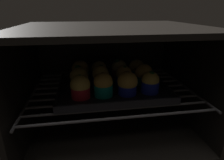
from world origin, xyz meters
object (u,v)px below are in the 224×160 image
at_px(muffin_row0_col0, 80,87).
at_px(muffin_row1_col0, 79,78).
at_px(muffin_row0_col3, 150,83).
at_px(muffin_row0_col1, 103,85).
at_px(muffin_row1_col2, 124,76).
at_px(muffin_row2_col1, 99,71).
at_px(muffin_row1_col3, 143,75).
at_px(muffin_row2_col2, 119,69).
at_px(baking_tray, 112,87).
at_px(muffin_row2_col3, 136,69).
at_px(muffin_row1_col1, 101,77).
at_px(muffin_row0_col2, 127,84).
at_px(muffin_row2_col0, 80,71).

xyz_separation_m(muffin_row0_col0, muffin_row1_col0, (-0.00, 0.07, 0.00)).
bearing_deg(muffin_row0_col3, muffin_row0_col0, -178.94).
bearing_deg(muffin_row0_col3, muffin_row0_col1, -178.93).
distance_m(muffin_row1_col2, muffin_row2_col1, 0.11).
xyz_separation_m(muffin_row1_col0, muffin_row1_col3, (0.22, 0.00, 0.00)).
xyz_separation_m(muffin_row0_col3, muffin_row2_col2, (-0.07, 0.15, 0.00)).
bearing_deg(muffin_row2_col1, baking_tray, -62.40).
height_order(muffin_row0_col3, muffin_row2_col3, same).
bearing_deg(muffin_row2_col1, muffin_row0_col0, -115.65).
height_order(muffin_row0_col1, muffin_row0_col3, muffin_row0_col1).
relative_size(muffin_row0_col0, muffin_row1_col1, 0.95).
relative_size(muffin_row0_col2, muffin_row2_col2, 0.97).
distance_m(muffin_row1_col2, muffin_row2_col0, 0.16).
relative_size(muffin_row1_col1, muffin_row2_col1, 1.05).
height_order(muffin_row1_col1, muffin_row1_col3, same).
xyz_separation_m(muffin_row1_col3, muffin_row2_col0, (-0.22, 0.07, 0.00)).
relative_size(muffin_row0_col1, muffin_row0_col3, 1.04).
relative_size(muffin_row2_col1, muffin_row2_col3, 1.01).
relative_size(muffin_row0_col2, muffin_row2_col3, 1.04).
relative_size(muffin_row0_col1, muffin_row2_col1, 1.04).
bearing_deg(muffin_row2_col2, muffin_row0_col0, -134.33).
bearing_deg(muffin_row2_col1, muffin_row0_col2, -62.94).
relative_size(muffin_row1_col2, muffin_row2_col0, 0.93).
relative_size(muffin_row0_col1, muffin_row1_col1, 0.98).
bearing_deg(muffin_row0_col0, muffin_row0_col1, 1.04).
distance_m(muffin_row1_col0, muffin_row2_col3, 0.23).
bearing_deg(muffin_row1_col1, muffin_row0_col1, -89.89).
xyz_separation_m(muffin_row1_col0, muffin_row2_col1, (0.07, 0.08, -0.00)).
bearing_deg(baking_tray, muffin_row2_col0, 146.35).
xyz_separation_m(muffin_row0_col2, muffin_row2_col2, (0.00, 0.15, 0.00)).
bearing_deg(muffin_row2_col3, muffin_row2_col2, 176.92).
height_order(muffin_row1_col0, muffin_row1_col1, muffin_row1_col0).
bearing_deg(muffin_row0_col2, muffin_row2_col2, 88.95).
bearing_deg(muffin_row1_col3, muffin_row2_col3, 93.29).
bearing_deg(muffin_row0_col0, muffin_row0_col3, 1.06).
bearing_deg(muffin_row2_col0, muffin_row0_col2, -45.20).
bearing_deg(muffin_row1_col1, muffin_row0_col2, -45.55).
distance_m(muffin_row0_col1, muffin_row1_col3, 0.17).
relative_size(muffin_row0_col2, muffin_row1_col3, 0.98).
bearing_deg(muffin_row1_col2, muffin_row2_col0, 154.05).
height_order(muffin_row0_col2, muffin_row1_col3, muffin_row1_col3).
xyz_separation_m(baking_tray, muffin_row1_col1, (-0.04, 0.00, 0.04)).
relative_size(muffin_row0_col1, muffin_row1_col2, 1.04).
relative_size(baking_tray, muffin_row2_col1, 5.04).
bearing_deg(muffin_row2_col0, muffin_row1_col2, -25.95).
bearing_deg(muffin_row2_col0, muffin_row1_col3, -18.64).
height_order(muffin_row0_col0, muffin_row2_col3, same).
xyz_separation_m(baking_tray, muffin_row1_col3, (0.11, -0.00, 0.04)).
xyz_separation_m(muffin_row0_col0, muffin_row1_col1, (0.07, 0.08, 0.00)).
bearing_deg(muffin_row2_col0, muffin_row0_col1, -64.79).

